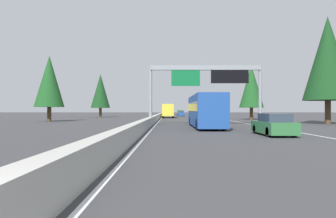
{
  "coord_description": "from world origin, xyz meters",
  "views": [
    {
      "loc": [
        -1.4,
        -1.76,
        1.69
      ],
      "look_at": [
        57.69,
        -1.59,
        1.9
      ],
      "focal_mm": 31.95,
      "sensor_mm": 36.0,
      "label": 1
    }
  ],
  "objects": [
    {
      "name": "minivan_distant_a",
      "position": [
        96.07,
        -5.43,
        0.95
      ],
      "size": [
        5.0,
        1.95,
        1.69
      ],
      "color": "#2D6B38",
      "rests_on": "ground"
    },
    {
      "name": "ground_plane",
      "position": [
        60.0,
        0.0,
        0.0
      ],
      "size": [
        320.0,
        320.0,
        0.0
      ],
      "primitive_type": "plane",
      "color": "#38383A"
    },
    {
      "name": "conifer_left_near",
      "position": [
        42.97,
        16.05,
        5.97
      ],
      "size": [
        4.32,
        4.32,
        9.82
      ],
      "color": "#4C3823",
      "rests_on": "ground"
    },
    {
      "name": "sedan_far_center",
      "position": [
        18.64,
        -8.79,
        0.68
      ],
      "size": [
        4.4,
        1.8,
        1.47
      ],
      "color": "#2D6B38",
      "rests_on": "ground"
    },
    {
      "name": "shoulder_stripe_right",
      "position": [
        70.0,
        -11.52,
        0.01
      ],
      "size": [
        160.0,
        0.16,
        0.01
      ],
      "primitive_type": "cube",
      "color": "silver",
      "rests_on": "ground"
    },
    {
      "name": "conifer_left_mid",
      "position": [
        68.32,
        14.25,
        6.13
      ],
      "size": [
        4.44,
        4.44,
        10.09
      ],
      "color": "#4C3823",
      "rests_on": "ground"
    },
    {
      "name": "median_barrier",
      "position": [
        80.0,
        0.3,
        0.45
      ],
      "size": [
        180.0,
        0.56,
        0.9
      ],
      "primitive_type": "cube",
      "color": "#ADAAA3",
      "rests_on": "ground"
    },
    {
      "name": "sign_gantry_overhead",
      "position": [
        32.09,
        -6.03,
        5.32
      ],
      "size": [
        0.5,
        12.68,
        6.69
      ],
      "color": "gray",
      "rests_on": "ground"
    },
    {
      "name": "shoulder_stripe_median",
      "position": [
        70.0,
        -0.25,
        0.01
      ],
      "size": [
        160.0,
        0.16,
        0.01
      ],
      "primitive_type": "cube",
      "color": "silver",
      "rests_on": "ground"
    },
    {
      "name": "conifer_right_mid",
      "position": [
        51.9,
        -16.5,
        5.95
      ],
      "size": [
        4.31,
        4.31,
        9.79
      ],
      "color": "#4C3823",
      "rests_on": "ground"
    },
    {
      "name": "conifer_right_near",
      "position": [
        34.97,
        -21.12,
        7.99
      ],
      "size": [
        5.78,
        5.78,
        13.14
      ],
      "color": "#4C3823",
      "rests_on": "ground"
    },
    {
      "name": "bus_far_left",
      "position": [
        27.68,
        -5.29,
        1.72
      ],
      "size": [
        11.5,
        2.55,
        3.1
      ],
      "color": "#1E4793",
      "rests_on": "ground"
    },
    {
      "name": "sedan_mid_right",
      "position": [
        82.1,
        -5.19,
        0.68
      ],
      "size": [
        4.4,
        1.8,
        1.47
      ],
      "color": "#1E4793",
      "rests_on": "ground"
    },
    {
      "name": "box_truck_far_right",
      "position": [
        63.75,
        -1.58,
        1.61
      ],
      "size": [
        8.5,
        2.4,
        2.95
      ],
      "color": "gold",
      "rests_on": "ground"
    }
  ]
}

